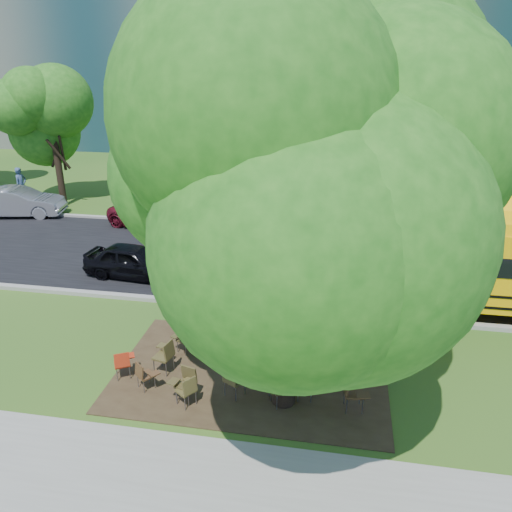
% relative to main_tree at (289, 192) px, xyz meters
% --- Properties ---
extents(ground, '(160.00, 160.00, 0.00)m').
position_rel_main_tree_xyz_m(ground, '(-1.98, 1.50, -5.21)').
color(ground, '#265119').
rests_on(ground, ground).
extents(sidewalk, '(60.00, 4.00, 0.04)m').
position_rel_main_tree_xyz_m(sidewalk, '(-1.98, -3.50, -5.19)').
color(sidewalk, gray).
rests_on(sidewalk, ground).
extents(dirt_patch, '(7.00, 4.50, 0.03)m').
position_rel_main_tree_xyz_m(dirt_patch, '(-0.98, 1.00, -5.20)').
color(dirt_patch, '#382819').
rests_on(dirt_patch, ground).
extents(asphalt_road, '(80.00, 8.00, 0.04)m').
position_rel_main_tree_xyz_m(asphalt_road, '(-1.98, 8.50, -5.19)').
color(asphalt_road, black).
rests_on(asphalt_road, ground).
extents(kerb_near, '(80.00, 0.25, 0.14)m').
position_rel_main_tree_xyz_m(kerb_near, '(-1.98, 4.50, -5.14)').
color(kerb_near, gray).
rests_on(kerb_near, ground).
extents(kerb_far, '(80.00, 0.25, 0.14)m').
position_rel_main_tree_xyz_m(kerb_far, '(-1.98, 12.60, -5.14)').
color(kerb_far, gray).
rests_on(kerb_far, ground).
extents(building_main, '(38.00, 16.00, 22.00)m').
position_rel_main_tree_xyz_m(building_main, '(-9.98, 37.50, 5.79)').
color(building_main, slate).
rests_on(building_main, ground).
extents(bg_tree_0, '(5.20, 5.20, 7.18)m').
position_rel_main_tree_xyz_m(bg_tree_0, '(-13.98, 14.50, -0.64)').
color(bg_tree_0, black).
rests_on(bg_tree_0, ground).
extents(bg_tree_2, '(4.80, 4.80, 6.62)m').
position_rel_main_tree_xyz_m(bg_tree_2, '(-6.98, 17.50, -1.00)').
color(bg_tree_2, black).
rests_on(bg_tree_2, ground).
extents(bg_tree_3, '(5.60, 5.60, 7.84)m').
position_rel_main_tree_xyz_m(bg_tree_3, '(6.02, 15.50, -0.18)').
color(bg_tree_3, black).
rests_on(bg_tree_3, ground).
extents(main_tree, '(7.20, 7.20, 8.82)m').
position_rel_main_tree_xyz_m(main_tree, '(0.00, 0.00, 0.00)').
color(main_tree, black).
rests_on(main_tree, ground).
extents(chair_0, '(0.55, 0.66, 0.82)m').
position_rel_main_tree_xyz_m(chair_0, '(-4.17, 0.24, -4.71)').
color(chair_0, '#AF2C12').
rests_on(chair_0, ground).
extents(chair_1, '(0.67, 0.53, 0.78)m').
position_rel_main_tree_xyz_m(chair_1, '(-3.45, -0.13, -4.73)').
color(chair_1, '#50331C').
rests_on(chair_1, ground).
extents(chair_2, '(0.55, 0.70, 0.82)m').
position_rel_main_tree_xyz_m(chair_2, '(-2.21, -0.52, -4.70)').
color(chair_2, brown).
rests_on(chair_2, ground).
extents(chair_3, '(0.66, 0.52, 0.87)m').
position_rel_main_tree_xyz_m(chair_3, '(-2.34, -0.29, -4.67)').
color(chair_3, '#493E1F').
rests_on(chair_3, ground).
extents(chair_4, '(0.74, 0.58, 0.89)m').
position_rel_main_tree_xyz_m(chair_4, '(-1.21, -0.02, -4.66)').
color(chair_4, '#4A4020').
rests_on(chair_4, ground).
extents(chair_5, '(0.60, 0.74, 0.89)m').
position_rel_main_tree_xyz_m(chair_5, '(-0.11, -0.06, -4.66)').
color(chair_5, '#433E1D').
rests_on(chair_5, ground).
extents(chair_6, '(0.52, 0.53, 0.80)m').
position_rel_main_tree_xyz_m(chair_6, '(0.52, 0.24, -4.71)').
color(chair_6, '#423E1C').
rests_on(chair_6, ground).
extents(chair_7, '(0.64, 0.63, 0.94)m').
position_rel_main_tree_xyz_m(chair_7, '(1.59, -0.02, -4.63)').
color(chair_7, '#452E18').
rests_on(chair_7, ground).
extents(chair_8, '(0.55, 0.70, 0.94)m').
position_rel_main_tree_xyz_m(chair_8, '(-3.19, 0.68, -4.63)').
color(chair_8, '#4E4421').
rests_on(chair_8, ground).
extents(chair_9, '(0.65, 0.51, 0.79)m').
position_rel_main_tree_xyz_m(chair_9, '(-2.97, 1.71, -4.72)').
color(chair_9, '#443D1D').
rests_on(chair_9, ground).
extents(chair_10, '(0.56, 0.72, 0.93)m').
position_rel_main_tree_xyz_m(chair_10, '(-2.33, 1.70, -4.63)').
color(chair_10, '#4F331C').
rests_on(chair_10, ground).
extents(chair_11, '(0.63, 0.79, 0.94)m').
position_rel_main_tree_xyz_m(chair_11, '(-0.28, 0.36, -4.63)').
color(chair_11, brown).
rests_on(chair_11, ground).
extents(chair_12, '(0.60, 0.77, 0.93)m').
position_rel_main_tree_xyz_m(chair_12, '(0.66, 1.36, -4.63)').
color(chair_12, '#472B19').
rests_on(chair_12, ground).
extents(chair_13, '(0.56, 0.71, 0.84)m').
position_rel_main_tree_xyz_m(chair_13, '(0.96, 1.65, -4.69)').
color(chair_13, '#C74815').
rests_on(chair_13, ground).
extents(chair_14, '(0.74, 0.64, 0.94)m').
position_rel_main_tree_xyz_m(chair_14, '(-2.77, 2.05, -4.63)').
color(chair_14, '#BB4614').
rests_on(chair_14, ground).
extents(chair_15, '(0.53, 0.67, 0.89)m').
position_rel_main_tree_xyz_m(chair_15, '(1.56, 1.24, -4.66)').
color(chair_15, '#3D2816').
rests_on(chair_15, ground).
extents(black_car, '(3.83, 1.84, 1.26)m').
position_rel_main_tree_xyz_m(black_car, '(-6.40, 6.25, -4.58)').
color(black_car, black).
rests_on(black_car, ground).
extents(bg_car_silver, '(4.73, 2.43, 1.49)m').
position_rel_main_tree_xyz_m(bg_car_silver, '(-15.18, 12.30, -4.47)').
color(bg_car_silver, gray).
rests_on(bg_car_silver, ground).
extents(bg_car_red, '(5.09, 3.31, 1.30)m').
position_rel_main_tree_xyz_m(bg_car_red, '(-7.60, 11.87, -4.56)').
color(bg_car_red, '#560E1A').
rests_on(bg_car_red, ground).
extents(pedestrian_a, '(0.59, 0.78, 1.96)m').
position_rel_main_tree_xyz_m(pedestrian_a, '(-16.55, 14.72, -4.23)').
color(pedestrian_a, '#364C7B').
rests_on(pedestrian_a, ground).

